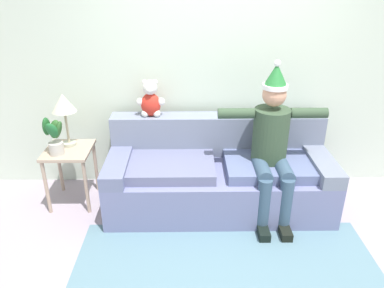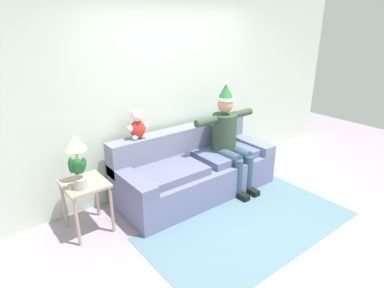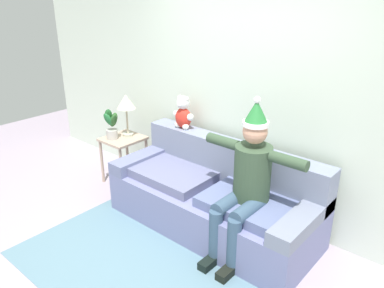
# 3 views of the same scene
# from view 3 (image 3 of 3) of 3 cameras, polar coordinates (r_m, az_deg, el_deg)

# --- Properties ---
(ground_plane) EXTENTS (10.00, 10.00, 0.00)m
(ground_plane) POSITION_cam_3_polar(r_m,az_deg,el_deg) (3.62, -7.16, -18.65)
(ground_plane) COLOR #9E909F
(back_wall) EXTENTS (7.00, 0.10, 2.70)m
(back_wall) POSITION_cam_3_polar(r_m,az_deg,el_deg) (4.06, 8.34, 7.55)
(back_wall) COLOR silver
(back_wall) RESTS_ON ground_plane
(couch) EXTENTS (2.21, 0.91, 0.87)m
(couch) POSITION_cam_3_polar(r_m,az_deg,el_deg) (4.04, 3.41, -7.94)
(couch) COLOR slate
(couch) RESTS_ON ground_plane
(person_seated) EXTENTS (1.02, 0.77, 1.52)m
(person_seated) POSITION_cam_3_polar(r_m,az_deg,el_deg) (3.47, 8.14, -5.30)
(person_seated) COLOR #344A34
(person_seated) RESTS_ON ground_plane
(teddy_bear) EXTENTS (0.29, 0.17, 0.38)m
(teddy_bear) POSITION_cam_3_polar(r_m,az_deg,el_deg) (4.35, -1.34, 4.55)
(teddy_bear) COLOR red
(teddy_bear) RESTS_ON couch
(side_table) EXTENTS (0.45, 0.48, 0.61)m
(side_table) POSITION_cam_3_polar(r_m,az_deg,el_deg) (4.96, -10.21, -0.26)
(side_table) COLOR tan
(side_table) RESTS_ON ground_plane
(table_lamp) EXTENTS (0.24, 0.24, 0.54)m
(table_lamp) POSITION_cam_3_polar(r_m,az_deg,el_deg) (4.85, -9.84, 5.96)
(table_lamp) COLOR #ADB19B
(table_lamp) RESTS_ON side_table
(potted_plant) EXTENTS (0.21, 0.21, 0.37)m
(potted_plant) POSITION_cam_3_polar(r_m,az_deg,el_deg) (4.85, -11.95, 2.89)
(potted_plant) COLOR #BAB5AD
(potted_plant) RESTS_ON side_table
(area_rug) EXTENTS (2.53, 1.34, 0.01)m
(area_rug) POSITION_cam_3_polar(r_m,az_deg,el_deg) (3.60, -7.66, -18.90)
(area_rug) COLOR slate
(area_rug) RESTS_ON ground_plane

